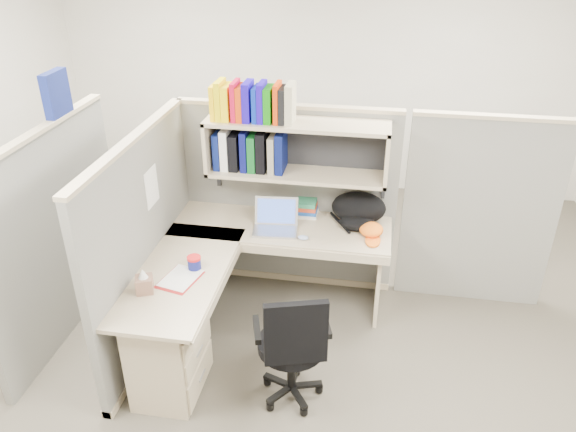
% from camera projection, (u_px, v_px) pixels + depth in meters
% --- Properties ---
extents(ground, '(6.00, 6.00, 0.00)m').
position_uv_depth(ground, '(269.00, 344.00, 4.34)').
color(ground, '#3B362D').
rests_on(ground, ground).
extents(room_shell, '(6.00, 6.00, 6.00)m').
position_uv_depth(room_shell, '(264.00, 147.00, 3.56)').
color(room_shell, '#BAB3A8').
rests_on(room_shell, ground).
extents(cubicle, '(3.79, 1.84, 1.95)m').
position_uv_depth(cubicle, '(232.00, 209.00, 4.35)').
color(cubicle, slate).
rests_on(cubicle, ground).
extents(desk, '(1.74, 1.75, 0.73)m').
position_uv_depth(desk, '(203.00, 316.00, 3.94)').
color(desk, gray).
rests_on(desk, ground).
extents(laptop, '(0.37, 0.37, 0.25)m').
position_uv_depth(laptop, '(275.00, 218.00, 4.34)').
color(laptop, '#A8A8AC').
rests_on(laptop, desk).
extents(backpack, '(0.50, 0.42, 0.26)m').
position_uv_depth(backpack, '(358.00, 211.00, 4.43)').
color(backpack, black).
rests_on(backpack, desk).
extents(orange_cap, '(0.22, 0.25, 0.10)m').
position_uv_depth(orange_cap, '(371.00, 230.00, 4.33)').
color(orange_cap, orange).
rests_on(orange_cap, desk).
extents(snack_canister, '(0.10, 0.10, 0.10)m').
position_uv_depth(snack_canister, '(194.00, 262.00, 3.92)').
color(snack_canister, navy).
rests_on(snack_canister, desk).
extents(tissue_box, '(0.14, 0.14, 0.17)m').
position_uv_depth(tissue_box, '(144.00, 280.00, 3.67)').
color(tissue_box, '#89614D').
rests_on(tissue_box, desk).
extents(mouse, '(0.10, 0.08, 0.03)m').
position_uv_depth(mouse, '(303.00, 238.00, 4.29)').
color(mouse, '#92A4CF').
rests_on(mouse, desk).
extents(paper_cup, '(0.09, 0.09, 0.11)m').
position_uv_depth(paper_cup, '(283.00, 213.00, 4.57)').
color(paper_cup, silver).
rests_on(paper_cup, desk).
extents(book_stack, '(0.19, 0.25, 0.12)m').
position_uv_depth(book_stack, '(307.00, 206.00, 4.66)').
color(book_stack, gray).
rests_on(book_stack, desk).
extents(loose_paper, '(0.27, 0.32, 0.00)m').
position_uv_depth(loose_paper, '(181.00, 278.00, 3.84)').
color(loose_paper, white).
rests_on(loose_paper, desk).
extents(task_chair, '(0.54, 0.50, 0.94)m').
position_uv_depth(task_chair, '(292.00, 363.00, 3.68)').
color(task_chair, black).
rests_on(task_chair, ground).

